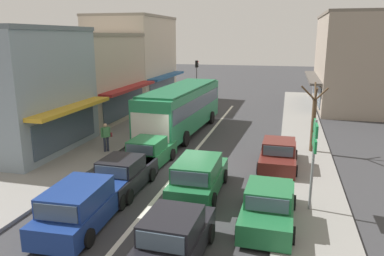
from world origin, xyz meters
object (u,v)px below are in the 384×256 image
sedan_behind_bus_near (122,176)px  pedestrian_with_handbag_near (137,117)px  wagon_queue_far_back (199,177)px  pedestrian_browsing_midblock (106,135)px  directional_road_sign (314,144)px  wagon_adjacent_lane_lead (81,206)px  hatchback_queue_gap_filler (175,237)px  sedan_adjacent_lane_trail (148,154)px  city_bus (182,106)px  traffic_light_downstreet (197,74)px  parked_sedan_kerb_front (268,206)px  street_tree_right (313,120)px  parked_sedan_kerb_second (278,155)px

sedan_behind_bus_near → pedestrian_with_handbag_near: (-3.25, 9.63, 0.40)m
wagon_queue_far_back → pedestrian_with_handbag_near: (-6.54, 9.15, 0.32)m
pedestrian_browsing_midblock → directional_road_sign: bearing=-23.7°
wagon_adjacent_lane_lead → pedestrian_with_handbag_near: size_ratio=2.81×
pedestrian_with_handbag_near → pedestrian_browsing_midblock: same height
directional_road_sign → wagon_adjacent_lane_lead: bearing=-158.5°
hatchback_queue_gap_filler → sedan_adjacent_lane_trail: 8.48m
wagon_adjacent_lane_lead → sedan_behind_bus_near: wagon_adjacent_lane_lead is taller
city_bus → pedestrian_browsing_midblock: size_ratio=6.73×
pedestrian_browsing_midblock → wagon_adjacent_lane_lead: bearing=-68.9°
traffic_light_downstreet → city_bus: bearing=-81.1°
sedan_adjacent_lane_trail → sedan_behind_bus_near: (0.03, -3.17, 0.00)m
wagon_queue_far_back → parked_sedan_kerb_front: 3.61m
directional_road_sign → street_tree_right: (0.45, 7.79, -0.78)m
sedan_adjacent_lane_trail → traffic_light_downstreet: size_ratio=1.02×
directional_road_sign → parked_sedan_kerb_front: bearing=-138.7°
wagon_adjacent_lane_lead → pedestrian_with_handbag_near: (-3.20, 12.91, 0.32)m
traffic_light_downstreet → sedan_behind_bus_near: bearing=-84.6°
parked_sedan_kerb_second → pedestrian_with_handbag_near: 10.96m
city_bus → traffic_light_downstreet: traffic_light_downstreet is taller
sedan_adjacent_lane_trail → pedestrian_browsing_midblock: pedestrian_browsing_midblock is taller
parked_sedan_kerb_front → hatchback_queue_gap_filler: bearing=-131.4°
parked_sedan_kerb_second → sedan_adjacent_lane_trail: bearing=-167.6°
parked_sedan_kerb_front → pedestrian_with_handbag_near: (-9.56, 11.12, 0.40)m
city_bus → pedestrian_with_handbag_near: bearing=-170.6°
parked_sedan_kerb_second → directional_road_sign: 5.37m
sedan_adjacent_lane_trail → city_bus: bearing=91.4°
street_tree_right → pedestrian_browsing_midblock: 11.75m
wagon_queue_far_back → directional_road_sign: directional_road_sign is taller
parked_sedan_kerb_front → parked_sedan_kerb_second: size_ratio=1.00×
hatchback_queue_gap_filler → wagon_adjacent_lane_lead: wagon_adjacent_lane_lead is taller
wagon_adjacent_lane_lead → parked_sedan_kerb_second: (6.53, 7.88, -0.08)m
traffic_light_downstreet → pedestrian_with_handbag_near: (-1.13, -12.75, -1.79)m
wagon_queue_far_back → sedan_behind_bus_near: size_ratio=1.07×
wagon_adjacent_lane_lead → parked_sedan_kerb_front: bearing=15.7°
parked_sedan_kerb_second → directional_road_sign: directional_road_sign is taller
street_tree_right → pedestrian_with_handbag_near: size_ratio=2.46×
wagon_adjacent_lane_lead → traffic_light_downstreet: 25.83m
hatchback_queue_gap_filler → parked_sedan_kerb_front: size_ratio=0.89×
sedan_adjacent_lane_trail → traffic_light_downstreet: (-2.09, 19.21, 2.19)m
hatchback_queue_gap_filler → pedestrian_browsing_midblock: 11.30m
wagon_queue_far_back → parked_sedan_kerb_front: wagon_queue_far_back is taller
sedan_adjacent_lane_trail → pedestrian_browsing_midblock: size_ratio=2.62×
sedan_behind_bus_near → pedestrian_with_handbag_near: size_ratio=2.59×
wagon_adjacent_lane_lead → parked_sedan_kerb_front: 6.61m
city_bus → sedan_behind_bus_near: size_ratio=2.60×
sedan_adjacent_lane_trail → pedestrian_with_handbag_near: 7.23m
hatchback_queue_gap_filler → traffic_light_downstreet: traffic_light_downstreet is taller
traffic_light_downstreet → directional_road_sign: bearing=-66.3°
wagon_queue_far_back → pedestrian_browsing_midblock: pedestrian_browsing_midblock is taller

